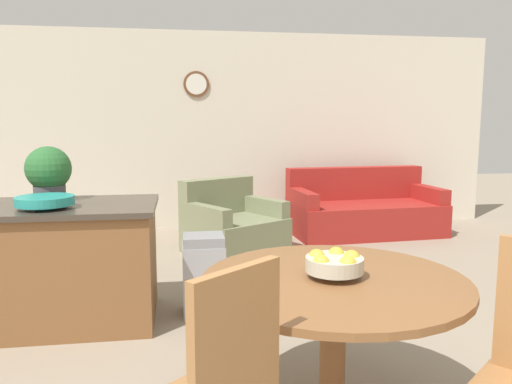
# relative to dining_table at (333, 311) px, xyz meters

# --- Properties ---
(wall_back) EXTENTS (8.00, 0.09, 2.70)m
(wall_back) POSITION_rel_dining_table_xyz_m (-0.24, 4.78, 0.77)
(wall_back) COLOR beige
(wall_back) RESTS_ON ground_plane
(dining_table) EXTENTS (1.27, 1.27, 0.75)m
(dining_table) POSITION_rel_dining_table_xyz_m (0.00, 0.00, 0.00)
(dining_table) COLOR brown
(dining_table) RESTS_ON ground_plane
(fruit_bowl) EXTENTS (0.27, 0.27, 0.13)m
(fruit_bowl) POSITION_rel_dining_table_xyz_m (0.00, 0.00, 0.24)
(fruit_bowl) COLOR #B7B29E
(fruit_bowl) RESTS_ON dining_table
(kitchen_island) EXTENTS (1.42, 0.88, 0.89)m
(kitchen_island) POSITION_rel_dining_table_xyz_m (-1.61, 1.53, -0.13)
(kitchen_island) COLOR brown
(kitchen_island) RESTS_ON ground_plane
(teal_bowl) EXTENTS (0.39, 0.39, 0.08)m
(teal_bowl) POSITION_rel_dining_table_xyz_m (-1.64, 1.38, 0.36)
(teal_bowl) COLOR teal
(teal_bowl) RESTS_ON kitchen_island
(potted_plant) EXTENTS (0.34, 0.34, 0.41)m
(potted_plant) POSITION_rel_dining_table_xyz_m (-1.71, 1.77, 0.52)
(potted_plant) COLOR #4C4C51
(potted_plant) RESTS_ON kitchen_island
(trash_bin) EXTENTS (0.32, 0.30, 0.62)m
(trash_bin) POSITION_rel_dining_table_xyz_m (-0.55, 1.55, -0.27)
(trash_bin) COLOR #9E9EA3
(trash_bin) RESTS_ON ground_plane
(couch) EXTENTS (2.00, 1.11, 0.86)m
(couch) POSITION_rel_dining_table_xyz_m (1.70, 4.06, -0.28)
(couch) COLOR maroon
(couch) RESTS_ON ground_plane
(armchair) EXTENTS (1.27, 1.25, 0.82)m
(armchair) POSITION_rel_dining_table_xyz_m (-0.13, 3.37, -0.30)
(armchair) COLOR #7A7F5B
(armchair) RESTS_ON ground_plane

